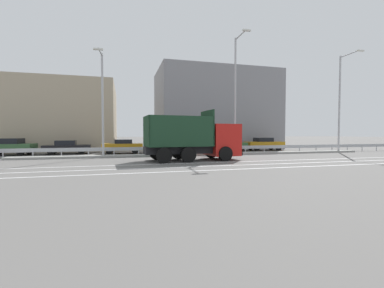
{
  "coord_description": "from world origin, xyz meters",
  "views": [
    {
      "loc": [
        -7.46,
        -19.24,
        1.92
      ],
      "look_at": [
        -2.09,
        0.83,
        1.11
      ],
      "focal_mm": 24.0,
      "sensor_mm": 36.0,
      "label": 1
    }
  ],
  "objects": [
    {
      "name": "parked_car_4",
      "position": [
        -1.74,
        7.15,
        0.71
      ],
      "size": [
        4.48,
        1.99,
        1.37
      ],
      "rotation": [
        0.0,
        0.0,
        -1.52
      ],
      "color": "navy",
      "rests_on": "ground_plane"
    },
    {
      "name": "background_building_0",
      "position": [
        -14.46,
        15.9,
        3.97
      ],
      "size": [
        11.97,
        12.86,
        7.93
      ],
      "primitive_type": "cube",
      "color": "tan",
      "rests_on": "ground_plane"
    },
    {
      "name": "parked_car_3",
      "position": [
        -7.53,
        6.86,
        0.72
      ],
      "size": [
        3.89,
        2.13,
        1.39
      ],
      "rotation": [
        0.0,
        0.0,
        1.53
      ],
      "color": "#B27A14",
      "rests_on": "ground_plane"
    },
    {
      "name": "parked_car_6",
      "position": [
        8.38,
        7.44,
        0.76
      ],
      "size": [
        4.44,
        1.93,
        1.49
      ],
      "rotation": [
        0.0,
        0.0,
        -1.6
      ],
      "color": "#B27A14",
      "rests_on": "ground_plane"
    },
    {
      "name": "median_road_sign",
      "position": [
        0.44,
        2.85,
        1.35
      ],
      "size": [
        0.79,
        0.16,
        2.51
      ],
      "color": "white",
      "rests_on": "ground_plane"
    },
    {
      "name": "street_lamp_2",
      "position": [
        2.6,
        2.69,
        5.92
      ],
      "size": [
        0.71,
        2.58,
        10.76
      ],
      "color": "#ADADB2",
      "rests_on": "ground_plane"
    },
    {
      "name": "street_lamp_1",
      "position": [
        -9.09,
        2.76,
        4.67
      ],
      "size": [
        0.71,
        2.0,
        8.43
      ],
      "color": "#ADADB2",
      "rests_on": "ground_plane"
    },
    {
      "name": "parked_car_5",
      "position": [
        3.53,
        7.03,
        0.77
      ],
      "size": [
        4.23,
        1.81,
        1.57
      ],
      "rotation": [
        0.0,
        0.0,
        -1.57
      ],
      "color": "#335B33",
      "rests_on": "ground_plane"
    },
    {
      "name": "lane_strip_0",
      "position": [
        -2.65,
        -2.99,
        0.0
      ],
      "size": [
        58.43,
        0.16,
        0.01
      ],
      "primitive_type": "cube",
      "color": "silver",
      "rests_on": "ground_plane"
    },
    {
      "name": "street_lamp_3",
      "position": [
        14.28,
        2.5,
        5.54
      ],
      "size": [
        0.71,
        2.62,
        9.99
      ],
      "color": "#ADADB2",
      "rests_on": "ground_plane"
    },
    {
      "name": "church_tower",
      "position": [
        9.97,
        27.15,
        5.22
      ],
      "size": [
        3.6,
        3.6,
        11.6
      ],
      "color": "silver",
      "rests_on": "ground_plane"
    },
    {
      "name": "background_building_1",
      "position": [
        4.94,
        14.58,
        5.22
      ],
      "size": [
        15.85,
        9.47,
        10.43
      ],
      "primitive_type": "cube",
      "color": "gray",
      "rests_on": "ground_plane"
    },
    {
      "name": "median_island",
      "position": [
        0.0,
        2.85,
        0.09
      ],
      "size": [
        32.14,
        1.1,
        0.18
      ],
      "primitive_type": "cube",
      "color": "gray",
      "rests_on": "ground_plane"
    },
    {
      "name": "dump_truck",
      "position": [
        -1.7,
        -1.12,
        1.35
      ],
      "size": [
        7.08,
        3.2,
        3.66
      ],
      "rotation": [
        0.0,
        0.0,
        -1.5
      ],
      "color": "red",
      "rests_on": "ground_plane"
    },
    {
      "name": "parked_car_1",
      "position": [
        -17.41,
        7.36,
        0.77
      ],
      "size": [
        4.13,
        2.2,
        1.53
      ],
      "rotation": [
        0.0,
        0.0,
        1.51
      ],
      "color": "#335B33",
      "rests_on": "ground_plane"
    },
    {
      "name": "lane_strip_1",
      "position": [
        -2.65,
        -4.77,
        0.0
      ],
      "size": [
        58.43,
        0.16,
        0.01
      ],
      "primitive_type": "cube",
      "color": "silver",
      "rests_on": "ground_plane"
    },
    {
      "name": "parked_car_2",
      "position": [
        -12.7,
        7.61,
        0.68
      ],
      "size": [
        4.29,
        2.16,
        1.31
      ],
      "rotation": [
        0.0,
        0.0,
        -1.5
      ],
      "color": "black",
      "rests_on": "ground_plane"
    },
    {
      "name": "lane_strip_2",
      "position": [
        -2.65,
        -6.44,
        0.0
      ],
      "size": [
        58.43,
        0.16,
        0.01
      ],
      "primitive_type": "cube",
      "color": "silver",
      "rests_on": "ground_plane"
    },
    {
      "name": "ground_plane",
      "position": [
        0.0,
        0.0,
        0.0
      ],
      "size": [
        320.0,
        320.0,
        0.0
      ],
      "primitive_type": "plane",
      "color": "#605E5B"
    },
    {
      "name": "median_guardrail",
      "position": [
        0.0,
        3.72,
        0.57
      ],
      "size": [
        58.43,
        0.09,
        0.78
      ],
      "color": "#9EA0A5",
      "rests_on": "ground_plane"
    }
  ]
}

